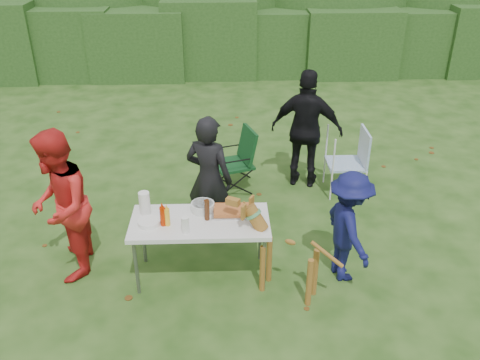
{
  "coord_description": "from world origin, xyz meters",
  "views": [
    {
      "loc": [
        0.3,
        -4.41,
        3.74
      ],
      "look_at": [
        0.48,
        0.62,
        1.0
      ],
      "focal_mm": 38.0,
      "sensor_mm": 36.0,
      "label": 1
    }
  ],
  "objects_px": {
    "dog": "(290,254)",
    "paper_towel_roll": "(145,203)",
    "folding_table": "(200,225)",
    "person_black_puffy": "(307,130)",
    "child": "(348,227)",
    "camping_chair": "(233,161)",
    "lawn_chair": "(346,161)",
    "beer_bottle": "(207,210)",
    "person_red_jacket": "(60,207)",
    "person_cook": "(209,179)",
    "mustard_bottle": "(167,217)",
    "ketchup_bottle": "(163,216)"
  },
  "relations": [
    {
      "from": "dog",
      "to": "paper_towel_roll",
      "type": "xyz_separation_m",
      "value": [
        -1.55,
        0.49,
        0.37
      ]
    },
    {
      "from": "folding_table",
      "to": "person_black_puffy",
      "type": "xyz_separation_m",
      "value": [
        1.47,
        2.12,
        0.19
      ]
    },
    {
      "from": "child",
      "to": "dog",
      "type": "bearing_deg",
      "value": 98.94
    },
    {
      "from": "camping_chair",
      "to": "paper_towel_roll",
      "type": "bearing_deg",
      "value": 42.78
    },
    {
      "from": "lawn_chair",
      "to": "beer_bottle",
      "type": "bearing_deg",
      "value": 43.93
    },
    {
      "from": "dog",
      "to": "paper_towel_roll",
      "type": "relative_size",
      "value": 4.06
    },
    {
      "from": "person_red_jacket",
      "to": "paper_towel_roll",
      "type": "bearing_deg",
      "value": 84.68
    },
    {
      "from": "person_black_puffy",
      "to": "beer_bottle",
      "type": "bearing_deg",
      "value": 73.79
    },
    {
      "from": "beer_bottle",
      "to": "person_cook",
      "type": "bearing_deg",
      "value": 89.4
    },
    {
      "from": "person_black_puffy",
      "to": "child",
      "type": "bearing_deg",
      "value": 110.96
    },
    {
      "from": "camping_chair",
      "to": "lawn_chair",
      "type": "bearing_deg",
      "value": 158.62
    },
    {
      "from": "person_cook",
      "to": "camping_chair",
      "type": "height_order",
      "value": "person_cook"
    },
    {
      "from": "camping_chair",
      "to": "beer_bottle",
      "type": "relative_size",
      "value": 3.93
    },
    {
      "from": "mustard_bottle",
      "to": "beer_bottle",
      "type": "relative_size",
      "value": 0.83
    },
    {
      "from": "child",
      "to": "mustard_bottle",
      "type": "xyz_separation_m",
      "value": [
        -1.95,
        -0.02,
        0.19
      ]
    },
    {
      "from": "dog",
      "to": "child",
      "type": "bearing_deg",
      "value": -130.64
    },
    {
      "from": "person_black_puffy",
      "to": "beer_bottle",
      "type": "height_order",
      "value": "person_black_puffy"
    },
    {
      "from": "folding_table",
      "to": "beer_bottle",
      "type": "relative_size",
      "value": 6.25
    },
    {
      "from": "folding_table",
      "to": "camping_chair",
      "type": "relative_size",
      "value": 1.59
    },
    {
      "from": "folding_table",
      "to": "person_black_puffy",
      "type": "bearing_deg",
      "value": 55.31
    },
    {
      "from": "person_black_puffy",
      "to": "ketchup_bottle",
      "type": "relative_size",
      "value": 8.01
    },
    {
      "from": "camping_chair",
      "to": "paper_towel_roll",
      "type": "distance_m",
      "value": 2.11
    },
    {
      "from": "person_red_jacket",
      "to": "ketchup_bottle",
      "type": "relative_size",
      "value": 7.89
    },
    {
      "from": "dog",
      "to": "lawn_chair",
      "type": "bearing_deg",
      "value": -88.53
    },
    {
      "from": "person_black_puffy",
      "to": "lawn_chair",
      "type": "bearing_deg",
      "value": 174.34
    },
    {
      "from": "child",
      "to": "paper_towel_roll",
      "type": "relative_size",
      "value": 5.03
    },
    {
      "from": "person_cook",
      "to": "camping_chair",
      "type": "xyz_separation_m",
      "value": [
        0.32,
        1.18,
        -0.34
      ]
    },
    {
      "from": "ketchup_bottle",
      "to": "folding_table",
      "type": "bearing_deg",
      "value": 11.06
    },
    {
      "from": "person_cook",
      "to": "dog",
      "type": "xyz_separation_m",
      "value": [
        0.86,
        -1.12,
        -0.31
      ]
    },
    {
      "from": "person_red_jacket",
      "to": "beer_bottle",
      "type": "height_order",
      "value": "person_red_jacket"
    },
    {
      "from": "child",
      "to": "dog",
      "type": "relative_size",
      "value": 1.24
    },
    {
      "from": "child",
      "to": "lawn_chair",
      "type": "xyz_separation_m",
      "value": [
        0.42,
        1.94,
        -0.17
      ]
    },
    {
      "from": "person_red_jacket",
      "to": "dog",
      "type": "height_order",
      "value": "person_red_jacket"
    },
    {
      "from": "person_cook",
      "to": "ketchup_bottle",
      "type": "height_order",
      "value": "person_cook"
    },
    {
      "from": "dog",
      "to": "lawn_chair",
      "type": "xyz_separation_m",
      "value": [
        1.08,
        2.2,
        -0.02
      ]
    },
    {
      "from": "folding_table",
      "to": "lawn_chair",
      "type": "xyz_separation_m",
      "value": [
        2.02,
        1.88,
        -0.2
      ]
    },
    {
      "from": "child",
      "to": "ketchup_bottle",
      "type": "bearing_deg",
      "value": 77.78
    },
    {
      "from": "folding_table",
      "to": "person_black_puffy",
      "type": "distance_m",
      "value": 2.59
    },
    {
      "from": "person_black_puffy",
      "to": "paper_towel_roll",
      "type": "xyz_separation_m",
      "value": [
        -2.07,
        -1.95,
        -0.01
      ]
    },
    {
      "from": "child",
      "to": "beer_bottle",
      "type": "bearing_deg",
      "value": 74.41
    },
    {
      "from": "camping_chair",
      "to": "person_black_puffy",
      "type": "bearing_deg",
      "value": 169.53
    },
    {
      "from": "camping_chair",
      "to": "mustard_bottle",
      "type": "distance_m",
      "value": 2.21
    },
    {
      "from": "folding_table",
      "to": "child",
      "type": "height_order",
      "value": "child"
    },
    {
      "from": "camping_chair",
      "to": "paper_towel_roll",
      "type": "height_order",
      "value": "paper_towel_roll"
    },
    {
      "from": "lawn_chair",
      "to": "beer_bottle",
      "type": "relative_size",
      "value": 4.04
    },
    {
      "from": "mustard_bottle",
      "to": "person_cook",
      "type": "bearing_deg",
      "value": 64.09
    },
    {
      "from": "lawn_chair",
      "to": "ketchup_bottle",
      "type": "xyz_separation_m",
      "value": [
        -2.41,
        -1.96,
        0.36
      ]
    },
    {
      "from": "person_cook",
      "to": "lawn_chair",
      "type": "height_order",
      "value": "person_cook"
    },
    {
      "from": "folding_table",
      "to": "paper_towel_roll",
      "type": "relative_size",
      "value": 5.77
    },
    {
      "from": "beer_bottle",
      "to": "person_red_jacket",
      "type": "bearing_deg",
      "value": 176.16
    }
  ]
}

